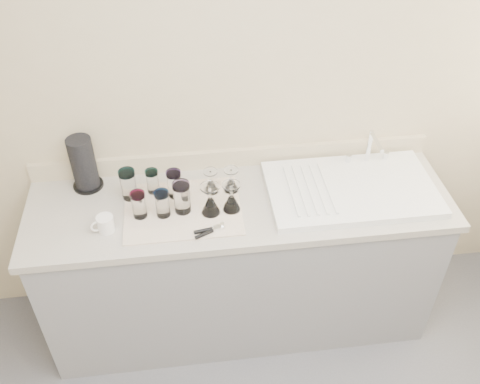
{
  "coord_description": "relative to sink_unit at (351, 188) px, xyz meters",
  "views": [
    {
      "loc": [
        -0.24,
        -0.73,
        2.61
      ],
      "look_at": [
        -0.01,
        1.15,
        1.0
      ],
      "focal_mm": 40.0,
      "sensor_mm": 36.0,
      "label": 1
    }
  ],
  "objects": [
    {
      "name": "tumbler_lavender",
      "position": [
        -0.83,
        -0.04,
        0.07
      ],
      "size": [
        0.08,
        0.08,
        0.16
      ],
      "color": "white",
      "rests_on": "dish_towel"
    },
    {
      "name": "sink_unit",
      "position": [
        0.0,
        0.0,
        0.0
      ],
      "size": [
        0.82,
        0.5,
        0.22
      ],
      "color": "white",
      "rests_on": "counter_unit"
    },
    {
      "name": "goblet_front_right",
      "position": [
        -0.6,
        -0.06,
        0.04
      ],
      "size": [
        0.08,
        0.08,
        0.15
      ],
      "color": "white",
      "rests_on": "dish_towel"
    },
    {
      "name": "tumbler_teal",
      "position": [
        -1.08,
        0.09,
        0.07
      ],
      "size": [
        0.08,
        0.08,
        0.16
      ],
      "color": "white",
      "rests_on": "dish_towel"
    },
    {
      "name": "dish_towel",
      "position": [
        -0.83,
        -0.03,
        -0.02
      ],
      "size": [
        0.55,
        0.42,
        0.01
      ],
      "primitive_type": "cube",
      "color": "white",
      "rests_on": "counter_unit"
    },
    {
      "name": "tumbler_cyan",
      "position": [
        -0.97,
        0.12,
        0.05
      ],
      "size": [
        0.06,
        0.06,
        0.13
      ],
      "color": "white",
      "rests_on": "dish_towel"
    },
    {
      "name": "tumbler_purple",
      "position": [
        -0.86,
        0.07,
        0.06
      ],
      "size": [
        0.07,
        0.07,
        0.14
      ],
      "color": "white",
      "rests_on": "dish_towel"
    },
    {
      "name": "paper_towel_roll",
      "position": [
        -1.29,
        0.21,
        0.12
      ],
      "size": [
        0.15,
        0.15,
        0.28
      ],
      "color": "black",
      "rests_on": "counter_unit"
    },
    {
      "name": "tumbler_magenta",
      "position": [
        -1.03,
        -0.06,
        0.06
      ],
      "size": [
        0.07,
        0.07,
        0.14
      ],
      "color": "white",
      "rests_on": "dish_towel"
    },
    {
      "name": "room_envelope",
      "position": [
        -0.55,
        -1.2,
        0.64
      ],
      "size": [
        3.54,
        3.5,
        2.52
      ],
      "color": "#515055",
      "rests_on": "ground"
    },
    {
      "name": "tumbler_blue",
      "position": [
        -0.92,
        -0.06,
        0.06
      ],
      "size": [
        0.07,
        0.07,
        0.14
      ],
      "color": "white",
      "rests_on": "dish_towel"
    },
    {
      "name": "goblet_back_right",
      "position": [
        -0.59,
        0.08,
        0.03
      ],
      "size": [
        0.07,
        0.07,
        0.13
      ],
      "color": "white",
      "rests_on": "dish_towel"
    },
    {
      "name": "counter_unit",
      "position": [
        -0.55,
        -0.0,
        -0.47
      ],
      "size": [
        2.06,
        0.62,
        0.9
      ],
      "color": "slate",
      "rests_on": "ground"
    },
    {
      "name": "can_opener",
      "position": [
        -0.72,
        -0.21,
        -0.0
      ],
      "size": [
        0.14,
        0.08,
        0.02
      ],
      "color": "silver",
      "rests_on": "dish_towel"
    },
    {
      "name": "goblet_front_left",
      "position": [
        -0.7,
        -0.07,
        0.04
      ],
      "size": [
        0.09,
        0.09,
        0.16
      ],
      "color": "white",
      "rests_on": "dish_towel"
    },
    {
      "name": "white_mug",
      "position": [
        -1.18,
        -0.13,
        0.02
      ],
      "size": [
        0.12,
        0.1,
        0.08
      ],
      "color": "white",
      "rests_on": "counter_unit"
    },
    {
      "name": "goblet_back_left",
      "position": [
        -0.69,
        0.08,
        0.03
      ],
      "size": [
        0.07,
        0.07,
        0.13
      ],
      "color": "white",
      "rests_on": "dish_towel"
    }
  ]
}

